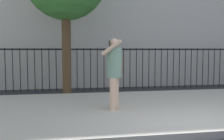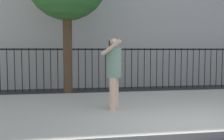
{
  "view_description": "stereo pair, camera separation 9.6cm",
  "coord_description": "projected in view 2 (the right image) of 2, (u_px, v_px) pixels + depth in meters",
  "views": [
    {
      "loc": [
        -2.6,
        -3.97,
        1.53
      ],
      "look_at": [
        -1.49,
        2.25,
        1.04
      ],
      "focal_mm": 42.04,
      "sensor_mm": 36.0,
      "label": 1
    },
    {
      "loc": [
        -2.51,
        -3.99,
        1.53
      ],
      "look_at": [
        -1.49,
        2.25,
        1.04
      ],
      "focal_mm": 42.04,
      "sensor_mm": 36.0,
      "label": 2
    }
  ],
  "objects": [
    {
      "name": "pedestrian_on_phone",
      "position": [
        114.0,
        68.0,
        6.06
      ],
      "size": [
        0.59,
        0.72,
        1.64
      ],
      "color": "beige",
      "rests_on": "sidewalk"
    },
    {
      "name": "sidewalk",
      "position": [
        171.0,
        108.0,
        6.6
      ],
      "size": [
        28.0,
        4.4,
        0.15
      ],
      "primitive_type": "cube",
      "color": "#B2ADA3",
      "rests_on": "ground"
    },
    {
      "name": "iron_fence",
      "position": [
        135.0,
        63.0,
        10.17
      ],
      "size": [
        12.03,
        0.04,
        1.6
      ],
      "color": "black",
      "rests_on": "ground"
    },
    {
      "name": "ground_plane",
      "position": [
        220.0,
        140.0,
        4.44
      ],
      "size": [
        60.0,
        60.0,
        0.0
      ],
      "primitive_type": "plane",
      "color": "#28282B"
    }
  ]
}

